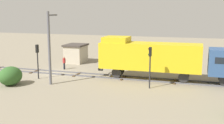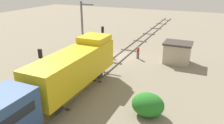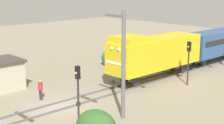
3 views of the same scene
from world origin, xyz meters
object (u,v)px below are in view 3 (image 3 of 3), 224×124
object	(u,v)px
traffic_signal_near	(78,83)
relay_hut	(4,73)
traffic_signal_mid	(189,55)
catenary_mast	(123,62)
worker_near_track	(40,88)
locomotive	(155,52)
passenger_car_leading	(224,40)

from	to	relation	value
traffic_signal_near	relay_hut	bearing A→B (deg)	-178.97
traffic_signal_mid	catenary_mast	world-z (taller)	catenary_mast
catenary_mast	relay_hut	world-z (taller)	catenary_mast
traffic_signal_near	catenary_mast	xyz separation A→B (m)	(1.74, 2.60, 1.32)
worker_near_track	relay_hut	xyz separation A→B (m)	(-5.10, -0.64, 0.40)
locomotive	relay_hut	world-z (taller)	locomotive
passenger_car_leading	traffic_signal_near	distance (m)	25.56
traffic_signal_near	traffic_signal_mid	xyz separation A→B (m)	(0.20, 12.81, 0.16)
traffic_signal_near	relay_hut	xyz separation A→B (m)	(-10.70, -0.19, -1.34)
traffic_signal_mid	catenary_mast	distance (m)	10.39
worker_near_track	catenary_mast	distance (m)	8.23
passenger_car_leading	worker_near_track	bearing A→B (deg)	-95.50
passenger_car_leading	relay_hut	world-z (taller)	passenger_car_leading
worker_near_track	relay_hut	bearing A→B (deg)	-52.84
traffic_signal_near	worker_near_track	bearing A→B (deg)	175.47
passenger_car_leading	locomotive	bearing A→B (deg)	-90.00
traffic_signal_mid	worker_near_track	size ratio (longest dim) A/B	2.44
relay_hut	locomotive	bearing A→B (deg)	58.46
traffic_signal_mid	catenary_mast	xyz separation A→B (m)	(1.54, -10.21, 1.16)
traffic_signal_mid	relay_hut	size ratio (longest dim) A/B	1.19
traffic_signal_mid	catenary_mast	size ratio (longest dim) A/B	0.55
passenger_car_leading	catenary_mast	bearing A→B (deg)	-77.77
relay_hut	catenary_mast	bearing A→B (deg)	12.65
locomotive	catenary_mast	bearing A→B (deg)	-62.37
locomotive	traffic_signal_near	bearing A→B (deg)	-75.10
catenary_mast	traffic_signal_mid	bearing A→B (deg)	98.55
traffic_signal_near	relay_hut	size ratio (longest dim) A/B	1.12
passenger_car_leading	traffic_signal_mid	xyz separation A→B (m)	(3.40, -12.55, 0.36)
passenger_car_leading	catenary_mast	distance (m)	23.34
passenger_car_leading	traffic_signal_near	world-z (taller)	traffic_signal_near
locomotive	relay_hut	size ratio (longest dim) A/B	3.31
locomotive	traffic_signal_mid	bearing A→B (deg)	13.01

